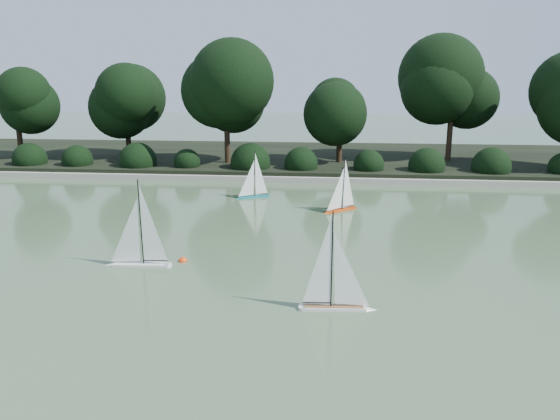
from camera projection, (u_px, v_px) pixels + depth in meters
The scene contains 10 objects.
ground at pixel (282, 289), 8.97m from camera, with size 80.00×80.00×0.00m, color #354B2D.
pond_coping at pixel (308, 180), 17.63m from camera, with size 40.00×0.35×0.18m, color gray.
far_bank at pixel (313, 159), 21.47m from camera, with size 40.00×8.00×0.30m, color black.
tree_line at pixel (347, 96), 19.24m from camera, with size 26.31×3.93×4.39m.
shrub_hedge at pixel (309, 164), 18.41m from camera, with size 29.10×1.10×1.10m.
sailboat_white_a at pixel (135, 252), 9.97m from camera, with size 1.27×0.25×1.73m.
sailboat_white_b at pixel (340, 294), 8.13m from camera, with size 1.19×0.26×1.62m.
sailboat_orange at pixel (339, 202), 13.92m from camera, with size 0.91×0.82×1.49m.
sailboat_teal at pixel (251, 190), 15.43m from camera, with size 0.98×0.59×1.42m.
race_buoy at pixel (183, 261), 10.28m from camera, with size 0.17×0.17×0.17m, color #F6400C.
Camera 1 is at (0.78, -8.34, 3.46)m, focal length 35.00 mm.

